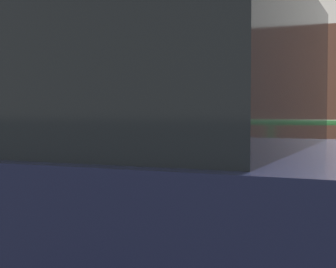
# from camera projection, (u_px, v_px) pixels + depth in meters

# --- Properties ---
(sidewalk_curb) EXTENTS (36.00, 2.93, 0.13)m
(sidewalk_curb) POSITION_uv_depth(u_px,v_px,m) (156.00, 236.00, 5.17)
(sidewalk_curb) COLOR #9E9B93
(sidewalk_curb) RESTS_ON ground
(parking_meter) EXTENTS (0.17, 0.18, 1.51)m
(parking_meter) POSITION_uv_depth(u_px,v_px,m) (135.00, 123.00, 4.03)
(parking_meter) COLOR slate
(parking_meter) RESTS_ON sidewalk_curb
(pedestrian_at_meter) EXTENTS (0.61, 0.66, 1.67)m
(pedestrian_at_meter) POSITION_uv_depth(u_px,v_px,m) (218.00, 141.00, 3.94)
(pedestrian_at_meter) COLOR #1E233F
(pedestrian_at_meter) RESTS_ON sidewalk_curb
(parked_hatchback_navy) EXTENTS (4.03, 1.84, 1.81)m
(parked_hatchback_navy) POSITION_uv_depth(u_px,v_px,m) (97.00, 194.00, 2.40)
(parked_hatchback_navy) COLOR #141938
(parked_hatchback_navy) RESTS_ON ground
(background_railing) EXTENTS (24.06, 0.06, 1.08)m
(background_railing) POSITION_uv_depth(u_px,v_px,m) (204.00, 145.00, 6.34)
(background_railing) COLOR #2D7A38
(background_railing) RESTS_ON sidewalk_curb
(backdrop_wall) EXTENTS (32.00, 0.50, 2.80)m
(backdrop_wall) POSITION_uv_depth(u_px,v_px,m) (272.00, 106.00, 9.53)
(backdrop_wall) COLOR brown
(backdrop_wall) RESTS_ON ground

